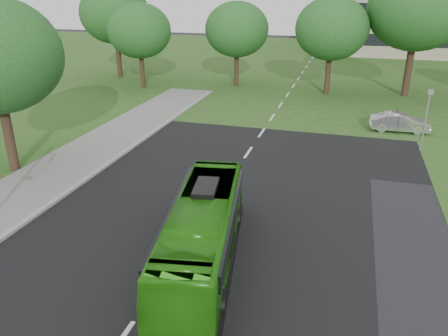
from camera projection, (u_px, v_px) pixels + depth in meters
name	position (u px, v px, depth m)	size (l,w,h in m)	color
ground	(191.00, 237.00, 17.41)	(160.00, 160.00, 0.00)	black
street_surfaces	(278.00, 102.00, 37.69)	(120.00, 120.00, 0.15)	black
tree_park_a	(139.00, 31.00, 41.24)	(6.01, 6.01, 7.98)	black
tree_park_b	(237.00, 30.00, 42.15)	(6.16, 6.16, 8.08)	black
tree_park_c	(332.00, 29.00, 38.49)	(6.48, 6.48, 8.60)	black
tree_park_d	(418.00, 8.00, 37.16)	(8.45, 8.45, 11.18)	black
tree_park_f	(115.00, 14.00, 46.05)	(7.33, 7.33, 9.79)	black
bus	(203.00, 232.00, 15.37)	(2.08, 8.88, 2.47)	#2B8D14
sedan	(400.00, 122.00, 29.94)	(1.37, 3.93, 1.29)	silver
camera_pole	(427.00, 112.00, 25.75)	(0.31, 0.27, 3.74)	gray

